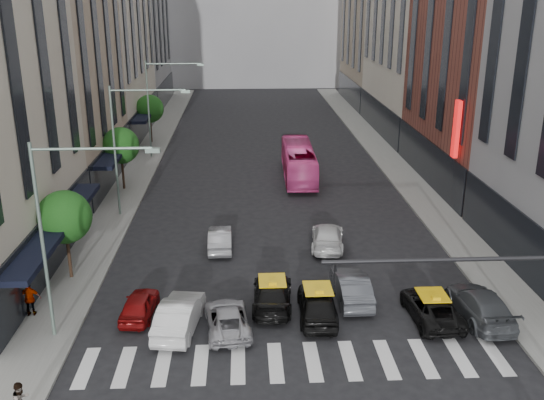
{
  "coord_description": "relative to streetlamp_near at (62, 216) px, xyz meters",
  "views": [
    {
      "loc": [
        -2.25,
        -20.68,
        14.93
      ],
      "look_at": [
        -0.67,
        11.26,
        4.0
      ],
      "focal_mm": 40.0,
      "sensor_mm": 36.0,
      "label": 1
    }
  ],
  "objects": [
    {
      "name": "traffic_signal",
      "position": [
        17.74,
        -5.0,
        -1.43
      ],
      "size": [
        10.1,
        0.2,
        6.0
      ],
      "color": "black",
      "rests_on": "ground"
    },
    {
      "name": "car_grey_mid",
      "position": [
        13.22,
        2.89,
        -5.16
      ],
      "size": [
        1.65,
        4.52,
        1.48
      ],
      "primitive_type": "imported",
      "rotation": [
        0.0,
        0.0,
        3.16
      ],
      "color": "#404348",
      "rests_on": "ground"
    },
    {
      "name": "car_red",
      "position": [
        2.64,
        1.76,
        -5.29
      ],
      "size": [
        1.71,
        3.7,
        1.23
      ],
      "primitive_type": "imported",
      "rotation": [
        0.0,
        0.0,
        3.07
      ],
      "color": "maroon",
      "rests_on": "ground"
    },
    {
      "name": "streetlamp_mid",
      "position": [
        0.0,
        16.0,
        0.0
      ],
      "size": [
        5.38,
        0.25,
        9.0
      ],
      "color": "gray",
      "rests_on": "sidewalk_left"
    },
    {
      "name": "building_left_b",
      "position": [
        -6.96,
        24.0,
        6.1
      ],
      "size": [
        8.0,
        16.0,
        24.0
      ],
      "primitive_type": "cube",
      "color": "tan",
      "rests_on": "ground"
    },
    {
      "name": "streetlamp_near",
      "position": [
        0.0,
        0.0,
        0.0
      ],
      "size": [
        5.38,
        0.25,
        9.0
      ],
      "color": "gray",
      "rests_on": "sidewalk_left"
    },
    {
      "name": "taxi_right",
      "position": [
        16.74,
        0.78,
        -5.27
      ],
      "size": [
        2.33,
        4.68,
        1.27
      ],
      "primitive_type": "imported",
      "rotation": [
        0.0,
        0.0,
        3.19
      ],
      "color": "black",
      "rests_on": "ground"
    },
    {
      "name": "car_white_front",
      "position": [
        4.71,
        0.42,
        -5.14
      ],
      "size": [
        2.23,
        4.81,
        1.53
      ],
      "primitive_type": "imported",
      "rotation": [
        0.0,
        0.0,
        3.0
      ],
      "color": "silver",
      "rests_on": "ground"
    },
    {
      "name": "streetlamp_far",
      "position": [
        0.0,
        32.0,
        0.0
      ],
      "size": [
        5.38,
        0.25,
        9.0
      ],
      "color": "gray",
      "rests_on": "sidewalk_left"
    },
    {
      "name": "bus",
      "position": [
        12.49,
        24.63,
        -4.45
      ],
      "size": [
        2.67,
        10.48,
        2.9
      ],
      "primitive_type": "imported",
      "rotation": [
        0.0,
        0.0,
        3.12
      ],
      "color": "#E54392",
      "rests_on": "ground"
    },
    {
      "name": "tree_mid",
      "position": [
        -1.76,
        22.0,
        -2.25
      ],
      "size": [
        2.88,
        2.88,
        4.95
      ],
      "color": "black",
      "rests_on": "sidewalk_left"
    },
    {
      "name": "building_right_d",
      "position": [
        27.04,
        61.0,
        8.1
      ],
      "size": [
        8.0,
        18.0,
        28.0
      ],
      "primitive_type": "cube",
      "color": "tan",
      "rests_on": "ground"
    },
    {
      "name": "taxi_center",
      "position": [
        11.28,
        1.2,
        -5.13
      ],
      "size": [
        2.0,
        4.59,
        1.54
      ],
      "primitive_type": "imported",
      "rotation": [
        0.0,
        0.0,
        3.1
      ],
      "color": "black",
      "rests_on": "ground"
    },
    {
      "name": "ground",
      "position": [
        10.04,
        -4.0,
        -5.9
      ],
      "size": [
        160.0,
        160.0,
        0.0
      ],
      "primitive_type": "plane",
      "color": "black",
      "rests_on": "ground"
    },
    {
      "name": "sidewalk_right",
      "position": [
        21.54,
        26.0,
        -5.83
      ],
      "size": [
        3.0,
        96.0,
        0.15
      ],
      "primitive_type": "cube",
      "color": "slate",
      "rests_on": "ground"
    },
    {
      "name": "pedestrian_far",
      "position": [
        -2.56,
        1.85,
        -4.87
      ],
      "size": [
        1.07,
        0.52,
        1.78
      ],
      "primitive_type": "imported",
      "rotation": [
        0.0,
        0.0,
        3.23
      ],
      "color": "gray",
      "rests_on": "sidewalk_left"
    },
    {
      "name": "building_right_b",
      "position": [
        27.04,
        23.0,
        7.1
      ],
      "size": [
        8.0,
        18.0,
        26.0
      ],
      "primitive_type": "cube",
      "color": "brown",
      "rests_on": "ground"
    },
    {
      "name": "car_grey_curb",
      "position": [
        19.09,
        0.72,
        -5.16
      ],
      "size": [
        2.28,
        5.19,
        1.48
      ],
      "primitive_type": "imported",
      "rotation": [
        0.0,
        0.0,
        3.18
      ],
      "color": "#414549",
      "rests_on": "ground"
    },
    {
      "name": "car_row2_left",
      "position": [
        6.29,
        9.84,
        -5.24
      ],
      "size": [
        1.51,
        4.07,
        1.33
      ],
      "primitive_type": "imported",
      "rotation": [
        0.0,
        0.0,
        3.17
      ],
      "color": "#A2A2A7",
      "rests_on": "ground"
    },
    {
      "name": "car_silver",
      "position": [
        6.95,
        0.28,
        -5.31
      ],
      "size": [
        2.43,
        4.46,
        1.19
      ],
      "primitive_type": "imported",
      "rotation": [
        0.0,
        0.0,
        3.25
      ],
      "color": "#9B9A9F",
      "rests_on": "ground"
    },
    {
      "name": "car_row2_right",
      "position": [
        12.94,
        9.79,
        -5.22
      ],
      "size": [
        2.54,
        4.94,
        1.37
      ],
      "primitive_type": "imported",
      "rotation": [
        0.0,
        0.0,
        3.01
      ],
      "color": "silver",
      "rests_on": "ground"
    },
    {
      "name": "liberty_sign",
      "position": [
        22.64,
        16.0,
        0.1
      ],
      "size": [
        0.3,
        0.7,
        4.0
      ],
      "color": "red",
      "rests_on": "ground"
    },
    {
      "name": "sidewalk_left",
      "position": [
        -1.46,
        26.0,
        -5.83
      ],
      "size": [
        3.0,
        96.0,
        0.15
      ],
      "primitive_type": "cube",
      "color": "slate",
      "rests_on": "ground"
    },
    {
      "name": "taxi_left",
      "position": [
        9.15,
        2.48,
        -5.21
      ],
      "size": [
        2.24,
        4.87,
        1.38
      ],
      "primitive_type": "imported",
      "rotation": [
        0.0,
        0.0,
        3.08
      ],
      "color": "black",
      "rests_on": "ground"
    },
    {
      "name": "tree_far",
      "position": [
        -1.76,
        38.0,
        -2.25
      ],
      "size": [
        2.88,
        2.88,
        4.95
      ],
      "color": "black",
      "rests_on": "sidewalk_left"
    },
    {
      "name": "tree_near",
      "position": [
        -1.76,
        6.0,
        -2.25
      ],
      "size": [
        2.88,
        2.88,
        4.95
      ],
      "color": "black",
      "rests_on": "sidewalk_left"
    }
  ]
}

